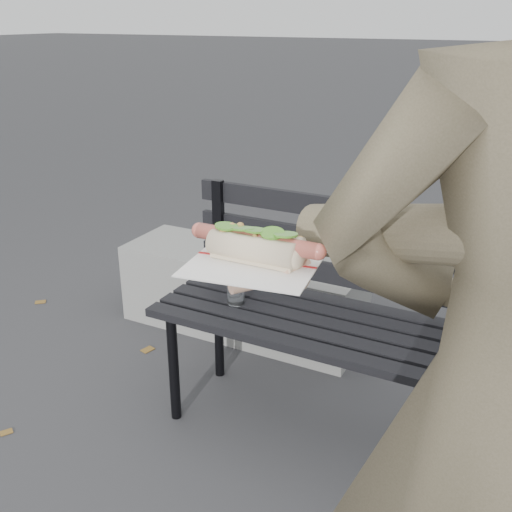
% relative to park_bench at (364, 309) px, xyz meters
% --- Properties ---
extents(park_bench, '(1.50, 0.44, 0.88)m').
position_rel_park_bench_xyz_m(park_bench, '(0.00, 0.00, 0.00)').
color(park_bench, black).
rests_on(park_bench, ground).
extents(concrete_block, '(1.20, 0.40, 0.40)m').
position_rel_park_bench_xyz_m(concrete_block, '(-0.77, 0.52, -0.32)').
color(concrete_block, slate).
rests_on(concrete_block, ground).
extents(held_hotdog, '(0.63, 0.32, 0.20)m').
position_rel_park_bench_xyz_m(held_hotdog, '(0.33, -1.02, 0.65)').
color(held_hotdog, '#4D4733').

